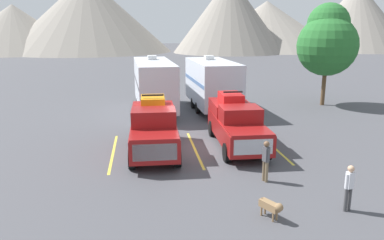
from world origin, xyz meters
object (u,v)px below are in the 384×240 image
(pickup_truck_b, at_px, (236,122))
(person_b, at_px, (266,158))
(camper_trailer_b, at_px, (212,82))
(dog, at_px, (272,207))
(pickup_truck_a, at_px, (154,127))
(person_a, at_px, (349,185))
(camper_trailer_a, at_px, (154,83))

(pickup_truck_b, xyz_separation_m, person_b, (0.00, -4.53, -0.25))
(pickup_truck_b, distance_m, camper_trailer_b, 8.10)
(camper_trailer_b, bearing_deg, dog, -93.94)
(pickup_truck_a, xyz_separation_m, pickup_truck_b, (4.05, 0.49, -0.03))
(camper_trailer_b, relative_size, dog, 9.40)
(camper_trailer_b, bearing_deg, pickup_truck_a, -117.16)
(pickup_truck_b, bearing_deg, person_b, -89.98)
(dog, bearing_deg, person_b, 75.35)
(camper_trailer_b, distance_m, dog, 15.51)
(person_a, bearing_deg, pickup_truck_b, 104.52)
(camper_trailer_a, height_order, person_a, camper_trailer_a)
(dog, bearing_deg, camper_trailer_b, 86.06)
(pickup_truck_a, bearing_deg, camper_trailer_b, 62.84)
(pickup_truck_b, height_order, camper_trailer_a, camper_trailer_a)
(person_b, bearing_deg, camper_trailer_b, 88.52)
(pickup_truck_b, bearing_deg, pickup_truck_a, -173.12)
(pickup_truck_a, height_order, pickup_truck_b, pickup_truck_a)
(pickup_truck_a, height_order, camper_trailer_a, camper_trailer_a)
(camper_trailer_a, bearing_deg, person_a, -70.22)
(pickup_truck_a, relative_size, camper_trailer_a, 0.60)
(person_b, height_order, dog, person_b)
(person_a, height_order, dog, person_a)
(dog, bearing_deg, person_a, 4.47)
(camper_trailer_b, bearing_deg, pickup_truck_b, -92.32)
(camper_trailer_b, bearing_deg, camper_trailer_a, 176.81)
(pickup_truck_a, height_order, person_b, pickup_truck_a)
(camper_trailer_a, relative_size, person_b, 5.72)
(camper_trailer_a, relative_size, dog, 10.53)
(pickup_truck_a, bearing_deg, person_a, -48.42)
(person_a, xyz_separation_m, dog, (-2.59, -0.20, -0.46))
(person_b, bearing_deg, pickup_truck_b, 90.02)
(pickup_truck_a, bearing_deg, person_b, -44.90)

